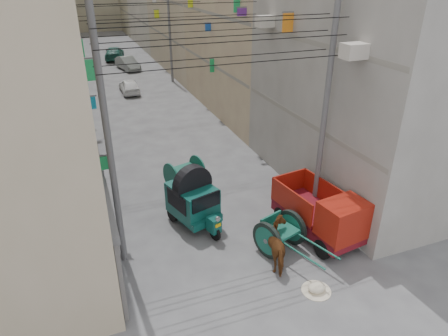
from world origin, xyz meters
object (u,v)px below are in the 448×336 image
tonga_cart (280,233)px  feed_sack (317,287)px  mini_truck (325,218)px  distant_car_grey (128,63)px  horse (280,245)px  distant_car_green (114,53)px  auto_rickshaw (193,199)px  second_cart (185,172)px  distant_car_white (129,86)px

tonga_cart → feed_sack: bearing=-105.9°
mini_truck → distant_car_grey: size_ratio=1.00×
mini_truck → horse: (-2.00, -0.56, -0.22)m
distant_car_grey → distant_car_green: distant_car_green is taller
auto_rickshaw → feed_sack: (2.36, -4.69, -0.93)m
mini_truck → second_cart: bearing=113.9°
distant_car_white → distant_car_green: distant_car_green is taller
auto_rickshaw → distant_car_green: 31.97m
mini_truck → auto_rickshaw: bearing=138.2°
distant_car_green → distant_car_grey: bearing=107.0°
distant_car_grey → distant_car_green: bearing=83.1°
mini_truck → distant_car_green: size_ratio=0.83×
feed_sack → horse: horse is taller
mini_truck → distant_car_green: mini_truck is taller
distant_car_white → auto_rickshaw: bearing=87.2°
second_cart → horse: size_ratio=1.04×
auto_rickshaw → second_cart: (0.47, 2.90, -0.39)m
distant_car_grey → distant_car_green: 5.36m
auto_rickshaw → distant_car_grey: (1.59, 26.62, -0.47)m
distant_car_white → horse: bearing=92.5°
horse → distant_car_white: bearing=-73.0°
second_cart → distant_car_green: 29.06m
tonga_cart → distant_car_green: bearing=73.3°
distant_car_white → distant_car_green: (0.54, 13.40, 0.08)m
second_cart → tonga_cart: bearing=-88.4°
feed_sack → distant_car_green: 36.67m
distant_car_green → mini_truck: bearing=105.7°
auto_rickshaw → mini_truck: (3.93, -2.60, -0.14)m
mini_truck → distant_car_grey: mini_truck is taller
distant_car_grey → horse: bearing=-102.3°
auto_rickshaw → mini_truck: size_ratio=0.74×
horse → auto_rickshaw: bearing=-45.4°
auto_rickshaw → distant_car_white: auto_rickshaw is taller
auto_rickshaw → distant_car_grey: size_ratio=0.74×
distant_car_green → horse: bearing=102.4°
feed_sack → auto_rickshaw: bearing=116.7°
tonga_cart → distant_car_green: (-1.22, 34.48, -0.03)m
second_cart → feed_sack: 7.84m
feed_sack → horse: size_ratio=0.33×
tonga_cart → second_cart: 5.71m
tonga_cart → horse: 0.72m
horse → distant_car_grey: horse is taller
feed_sack → horse: (-0.43, 1.53, 0.56)m
tonga_cart → distant_car_grey: (-0.66, 29.15, -0.06)m
auto_rickshaw → distant_car_green: auto_rickshaw is taller
auto_rickshaw → mini_truck: 4.71m
tonga_cart → distant_car_green: 34.50m
auto_rickshaw → second_cart: 2.96m
distant_car_green → second_cart: bearing=99.8°
second_cart → distant_car_grey: bearing=70.7°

